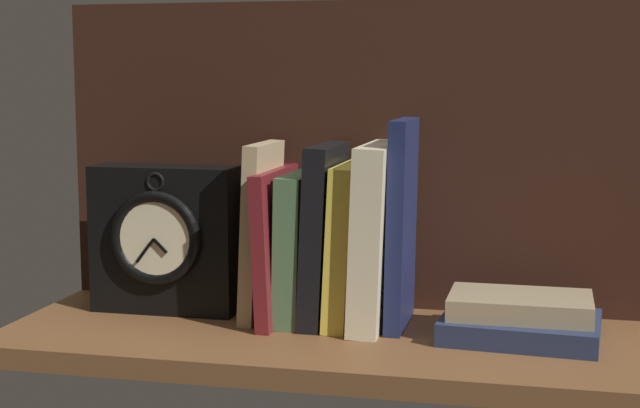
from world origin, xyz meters
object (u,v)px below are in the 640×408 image
Objects in this scene: book_yellow_seinlanguage at (348,244)px; framed_clock at (165,239)px; book_black_skeptic at (323,234)px; book_tan_shortstories at (261,231)px; book_cream_twain at (376,235)px; book_stack_side at (520,318)px; book_green_romantic at (298,247)px; book_maroon_dawkins at (277,244)px; book_navy_bierce at (402,223)px.

book_yellow_seinlanguage is 23.63cm from framed_clock.
book_black_skeptic reaches higher than framed_clock.
book_black_skeptic is at bearing 0.00° from book_tan_shortstories.
book_tan_shortstories is at bearing 180.00° from book_cream_twain.
book_stack_side is (17.31, -2.69, -8.59)cm from book_cream_twain.
framed_clock is (-20.61, 0.07, -1.46)cm from book_black_skeptic.
book_cream_twain reaches higher than book_green_romantic.
book_maroon_dawkins reaches higher than book_stack_side.
book_black_skeptic is 20.66cm from framed_clock.
book_cream_twain is 27.15cm from framed_clock.
book_maroon_dawkins and framed_clock have the same top height.
book_cream_twain is at bearing 0.00° from book_yellow_seinlanguage.
book_cream_twain is at bearing -0.14° from framed_clock.
book_maroon_dawkins is 0.96× the size of book_yellow_seinlanguage.
book_green_romantic is 3.63cm from book_black_skeptic.
book_tan_shortstories is 1.18× the size of book_maroon_dawkins.
book_tan_shortstories is at bearing -0.30° from framed_clock.
book_yellow_seinlanguage is 0.78× the size of book_navy_bierce.
book_maroon_dawkins is at bearing 174.81° from book_stack_side.
book_navy_bierce is (12.74, 0.00, 3.37)cm from book_green_romantic.
book_cream_twain reaches higher than framed_clock.
book_yellow_seinlanguage is at bearing 180.00° from book_navy_bierce.
framed_clock reaches higher than book_stack_side.
book_yellow_seinlanguage is 7.11cm from book_navy_bierce.
book_tan_shortstories is 12.81cm from framed_clock.
book_black_skeptic is 1.17× the size of framed_clock.
book_cream_twain reaches higher than book_black_skeptic.
book_tan_shortstories is 7.88cm from book_black_skeptic.
book_navy_bierce is (15.40, 0.00, 3.16)cm from book_maroon_dawkins.
framed_clock is (-23.63, 0.07, -0.31)cm from book_yellow_seinlanguage.
book_cream_twain reaches higher than book_maroon_dawkins.
book_maroon_dawkins is 0.85× the size of book_cream_twain.
book_black_skeptic is 3.23cm from book_yellow_seinlanguage.
framed_clock is (-27.10, 0.07, -1.53)cm from book_cream_twain.
book_yellow_seinlanguage is 1.04× the size of framed_clock.
book_tan_shortstories is 1.12× the size of book_yellow_seinlanguage.
book_black_skeptic is (3.16, 0.00, 1.79)cm from book_green_romantic.
book_tan_shortstories is 1.17× the size of framed_clock.
book_maroon_dawkins is at bearing 180.00° from book_black_skeptic.
book_tan_shortstories is 0.88× the size of book_navy_bierce.
book_green_romantic is 0.73× the size of book_navy_bierce.
book_navy_bierce is at bearing 169.28° from book_stack_side.
book_black_skeptic is 1.12× the size of book_yellow_seinlanguage.
book_black_skeptic is at bearing 180.00° from book_navy_bierce.
book_yellow_seinlanguage reaches higher than book_stack_side.
book_green_romantic is at bearing 180.00° from book_cream_twain.
book_navy_bierce is at bearing 0.00° from book_tan_shortstories.
book_black_skeptic is at bearing 173.55° from book_stack_side.
book_cream_twain is at bearing 171.16° from book_stack_side.
book_tan_shortstories is at bearing 180.00° from book_green_romantic.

